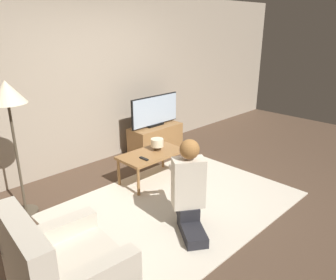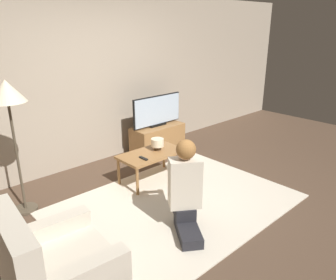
{
  "view_description": "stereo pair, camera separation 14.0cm",
  "coord_description": "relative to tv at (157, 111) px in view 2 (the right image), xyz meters",
  "views": [
    {
      "loc": [
        -2.61,
        -2.46,
        2.14
      ],
      "look_at": [
        0.38,
        0.56,
        0.63
      ],
      "focal_mm": 35.0,
      "sensor_mm": 36.0,
      "label": 1
    },
    {
      "loc": [
        -2.51,
        -2.56,
        2.14
      ],
      "look_at": [
        0.38,
        0.56,
        0.63
      ],
      "focal_mm": 35.0,
      "sensor_mm": 36.0,
      "label": 2
    }
  ],
  "objects": [
    {
      "name": "floor_lamp",
      "position": [
        -2.43,
        -0.35,
        0.61
      ],
      "size": [
        0.4,
        0.4,
        1.58
      ],
      "color": "#4C4233",
      "rests_on": "ground_plane"
    },
    {
      "name": "rug",
      "position": [
        -1.01,
        -1.51,
        -0.74
      ],
      "size": [
        2.85,
        2.06,
        0.02
      ],
      "color": "beige",
      "rests_on": "ground_plane"
    },
    {
      "name": "tv",
      "position": [
        0.0,
        0.0,
        0.0
      ],
      "size": [
        1.0,
        0.08,
        0.52
      ],
      "color": "black",
      "rests_on": "tv_stand"
    },
    {
      "name": "armchair",
      "position": [
        -2.77,
        -2.02,
        -0.44
      ],
      "size": [
        0.82,
        0.87,
        0.92
      ],
      "rotation": [
        0.0,
        0.0,
        1.48
      ],
      "color": "beige",
      "rests_on": "ground_plane"
    },
    {
      "name": "person_kneeling",
      "position": [
        -1.28,
        -1.92,
        -0.23
      ],
      "size": [
        0.67,
        0.84,
        1.02
      ],
      "rotation": [
        0.0,
        0.0,
        2.55
      ],
      "color": "#232328",
      "rests_on": "rug"
    },
    {
      "name": "wall_back",
      "position": [
        -1.01,
        0.42,
        0.55
      ],
      "size": [
        10.0,
        0.06,
        2.6
      ],
      "color": "tan",
      "rests_on": "ground_plane"
    },
    {
      "name": "tv_stand",
      "position": [
        0.0,
        -0.0,
        -0.51
      ],
      "size": [
        0.93,
        0.43,
        0.48
      ],
      "color": "olive",
      "rests_on": "ground_plane"
    },
    {
      "name": "table_lamp",
      "position": [
        -0.66,
        -0.76,
        -0.22
      ],
      "size": [
        0.18,
        0.18,
        0.17
      ],
      "color": "#4C3823",
      "rests_on": "coffee_table"
    },
    {
      "name": "ground_plane",
      "position": [
        -1.01,
        -1.51,
        -0.75
      ],
      "size": [
        10.0,
        10.0,
        0.0
      ],
      "primitive_type": "plane",
      "color": "brown"
    },
    {
      "name": "coffee_table",
      "position": [
        -0.79,
        -0.78,
        -0.36
      ],
      "size": [
        0.93,
        0.5,
        0.43
      ],
      "color": "olive",
      "rests_on": "ground_plane"
    },
    {
      "name": "remote",
      "position": [
        -1.02,
        -0.88,
        -0.31
      ],
      "size": [
        0.04,
        0.15,
        0.02
      ],
      "color": "black",
      "rests_on": "coffee_table"
    }
  ]
}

